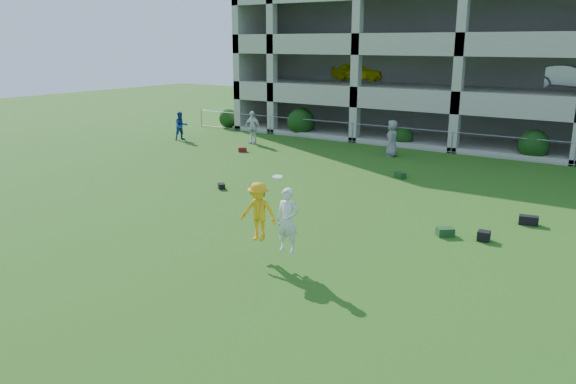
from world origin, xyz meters
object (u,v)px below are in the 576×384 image
Objects in this scene: bystander_a at (181,126)px; crate_d at (484,236)px; bystander_c at (392,138)px; bystander_b at (252,127)px; parking_garage at (502,39)px; frisbee_contest at (267,214)px.

bystander_a reaches higher than crate_d.
bystander_b is at bearing -99.52° from bystander_c.
parking_garage is at bearing 48.34° from bystander_b.
bystander_b reaches higher than bystander_a.
bystander_c is at bearing -54.27° from bystander_a.
parking_garage is (15.21, 13.60, 5.16)m from bystander_a.
bystander_c is 5.44× the size of crate_d.
frisbee_contest is at bearing -51.90° from bystander_b.
bystander_a is 21.04m from parking_garage.
bystander_b reaches higher than bystander_c.
bystander_b is at bearing 128.43° from frisbee_contest.
parking_garage reaches higher than bystander_b.
bystander_c is 12.60m from parking_garage.
bystander_b is 18.66m from crate_d.
frisbee_contest is at bearing -4.65° from bystander_c.
bystander_b is 18.47m from frisbee_contest.
parking_garage is (-0.72, 26.70, 4.69)m from frisbee_contest.
parking_garage is at bearing 91.54° from frisbee_contest.
bystander_a is at bearing -163.31° from bystander_b.
frisbee_contest is at bearing -88.46° from parking_garage.
bystander_b is 8.47m from bystander_c.
frisbee_contest is 27.12m from parking_garage.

